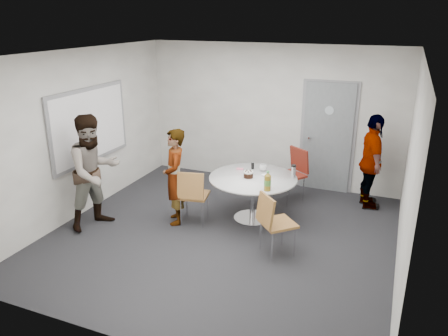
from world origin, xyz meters
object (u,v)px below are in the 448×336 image
at_px(chair_near_left, 193,192).
at_px(person_right, 371,162).
at_px(chair_near_right, 272,219).
at_px(person_main, 175,177).
at_px(table, 254,183).
at_px(door, 327,138).
at_px(person_left, 94,172).
at_px(whiteboard, 90,125).
at_px(chair_far, 294,169).

xyz_separation_m(chair_near_left, person_right, (2.51, 1.79, 0.26)).
bearing_deg(chair_near_right, person_main, -147.60).
bearing_deg(table, chair_near_left, -146.87).
relative_size(door, table, 1.50).
xyz_separation_m(door, person_right, (0.85, -0.53, -0.20)).
xyz_separation_m(person_main, person_left, (-1.09, -0.58, 0.13)).
bearing_deg(whiteboard, chair_near_left, -1.10).
distance_m(person_main, person_left, 1.24).
distance_m(chair_far, person_right, 1.32).
relative_size(chair_near_left, person_main, 0.59).
bearing_deg(chair_near_left, door, 42.84).
relative_size(whiteboard, person_main, 1.23).
relative_size(chair_far, person_main, 0.62).
xyz_separation_m(whiteboard, person_main, (1.60, -0.05, -0.68)).
xyz_separation_m(door, chair_near_left, (-1.66, -2.32, -0.47)).
bearing_deg(person_right, door, 41.07).
bearing_deg(table, person_left, -152.92).
height_order(person_main, person_right, person_right).
bearing_deg(person_left, table, -41.56).
bearing_deg(door, whiteboard, -147.34).
xyz_separation_m(whiteboard, person_left, (0.51, -0.63, -0.55)).
bearing_deg(person_main, table, 85.61).
distance_m(table, person_right, 2.10).
height_order(chair_far, person_left, person_left).
relative_size(chair_near_left, person_left, 0.51).
relative_size(chair_near_left, chair_near_right, 1.01).
bearing_deg(person_left, person_main, -40.46).
distance_m(chair_far, person_main, 2.20).
xyz_separation_m(chair_far, person_left, (-2.62, -2.16, 0.31)).
height_order(table, person_main, person_main).
height_order(chair_near_left, person_right, person_right).
distance_m(whiteboard, table, 2.89).
bearing_deg(whiteboard, person_right, 21.64).
bearing_deg(table, person_right, 36.48).
xyz_separation_m(chair_near_left, chair_near_right, (1.43, -0.41, -0.01)).
bearing_deg(person_right, chair_far, 82.84).
height_order(chair_near_left, person_left, person_left).
relative_size(door, chair_near_left, 2.31).
xyz_separation_m(chair_near_left, person_main, (-0.30, -0.01, 0.21)).
bearing_deg(table, whiteboard, -169.47).
xyz_separation_m(table, person_right, (1.68, 1.24, 0.19)).
distance_m(table, chair_far, 1.10).
bearing_deg(person_main, whiteboard, -122.00).
distance_m(table, person_left, 2.51).
relative_size(chair_far, person_right, 0.59).
height_order(table, chair_near_right, table).
bearing_deg(person_main, door, 109.46).
xyz_separation_m(table, chair_near_right, (0.59, -0.96, -0.08)).
relative_size(whiteboard, chair_far, 1.96).
xyz_separation_m(chair_near_right, chair_far, (-0.19, 1.98, 0.04)).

